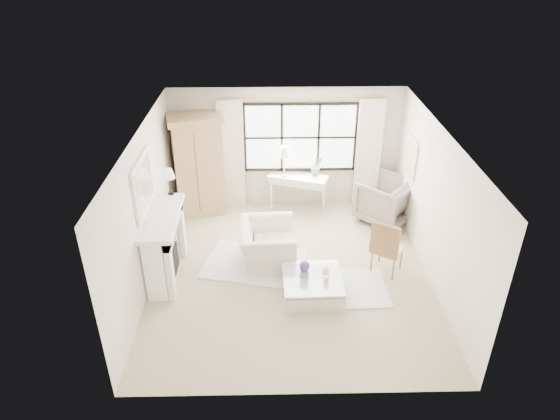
# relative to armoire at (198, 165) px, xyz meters

# --- Properties ---
(floor) EXTENTS (5.50, 5.50, 0.00)m
(floor) POSITION_rel_armoire_xyz_m (1.89, -2.36, -1.14)
(floor) COLOR #BDAD8C
(floor) RESTS_ON ground
(ceiling) EXTENTS (5.50, 5.50, 0.00)m
(ceiling) POSITION_rel_armoire_xyz_m (1.89, -2.36, 1.56)
(ceiling) COLOR white
(ceiling) RESTS_ON ground
(wall_back) EXTENTS (5.00, 0.00, 5.00)m
(wall_back) POSITION_rel_armoire_xyz_m (1.89, 0.39, 0.21)
(wall_back) COLOR beige
(wall_back) RESTS_ON ground
(wall_front) EXTENTS (5.00, 0.00, 5.00)m
(wall_front) POSITION_rel_armoire_xyz_m (1.89, -5.11, 0.21)
(wall_front) COLOR beige
(wall_front) RESTS_ON ground
(wall_left) EXTENTS (0.00, 5.50, 5.50)m
(wall_left) POSITION_rel_armoire_xyz_m (-0.61, -2.36, 0.21)
(wall_left) COLOR silver
(wall_left) RESTS_ON ground
(wall_right) EXTENTS (0.00, 5.50, 5.50)m
(wall_right) POSITION_rel_armoire_xyz_m (4.39, -2.36, 0.21)
(wall_right) COLOR white
(wall_right) RESTS_ON ground
(window_pane) EXTENTS (2.40, 0.02, 1.50)m
(window_pane) POSITION_rel_armoire_xyz_m (2.19, 0.37, 0.46)
(window_pane) COLOR white
(window_pane) RESTS_ON wall_back
(window_frame) EXTENTS (2.50, 0.04, 1.50)m
(window_frame) POSITION_rel_armoire_xyz_m (2.19, 0.36, 0.46)
(window_frame) COLOR black
(window_frame) RESTS_ON wall_back
(curtain_rod) EXTENTS (3.30, 0.04, 0.04)m
(curtain_rod) POSITION_rel_armoire_xyz_m (2.19, 0.31, 1.33)
(curtain_rod) COLOR #A8833A
(curtain_rod) RESTS_ON wall_back
(curtain_left) EXTENTS (0.55, 0.10, 2.47)m
(curtain_left) POSITION_rel_armoire_xyz_m (0.69, 0.29, 0.10)
(curtain_left) COLOR beige
(curtain_left) RESTS_ON ground
(curtain_right) EXTENTS (0.55, 0.10, 2.47)m
(curtain_right) POSITION_rel_armoire_xyz_m (3.69, 0.29, 0.10)
(curtain_right) COLOR white
(curtain_right) RESTS_ON ground
(fireplace) EXTENTS (0.58, 1.66, 1.26)m
(fireplace) POSITION_rel_armoire_xyz_m (-0.38, -2.36, -0.49)
(fireplace) COLOR white
(fireplace) RESTS_ON ground
(mirror_frame) EXTENTS (0.05, 1.15, 0.95)m
(mirror_frame) POSITION_rel_armoire_xyz_m (-0.58, -2.36, 0.70)
(mirror_frame) COLOR white
(mirror_frame) RESTS_ON wall_left
(mirror_glass) EXTENTS (0.02, 1.00, 0.80)m
(mirror_glass) POSITION_rel_armoire_xyz_m (-0.55, -2.36, 0.70)
(mirror_glass) COLOR silver
(mirror_glass) RESTS_ON wall_left
(art_frame) EXTENTS (0.04, 0.62, 0.82)m
(art_frame) POSITION_rel_armoire_xyz_m (4.36, -0.66, 0.41)
(art_frame) COLOR white
(art_frame) RESTS_ON wall_right
(art_canvas) EXTENTS (0.01, 0.52, 0.72)m
(art_canvas) POSITION_rel_armoire_xyz_m (4.34, -0.66, 0.41)
(art_canvas) COLOR beige
(art_canvas) RESTS_ON wall_right
(mantel_lamp) EXTENTS (0.22, 0.22, 0.51)m
(mantel_lamp) POSITION_rel_armoire_xyz_m (-0.30, -1.57, 0.51)
(mantel_lamp) COLOR black
(mantel_lamp) RESTS_ON fireplace
(armoire) EXTENTS (1.26, 0.95, 2.24)m
(armoire) POSITION_rel_armoire_xyz_m (0.00, 0.00, 0.00)
(armoire) COLOR tan
(armoire) RESTS_ON floor
(console_table) EXTENTS (1.38, 0.85, 0.80)m
(console_table) POSITION_rel_armoire_xyz_m (2.14, 0.12, -0.74)
(console_table) COLOR white
(console_table) RESTS_ON floor
(console_lamp) EXTENTS (0.28, 0.28, 0.69)m
(console_lamp) POSITION_rel_armoire_xyz_m (1.84, 0.13, 0.22)
(console_lamp) COLOR #BA8540
(console_lamp) RESTS_ON console_table
(orchid_plant) EXTENTS (0.25, 0.21, 0.45)m
(orchid_plant) POSITION_rel_armoire_xyz_m (2.55, 0.12, -0.11)
(orchid_plant) COLOR #5F7951
(orchid_plant) RESTS_ON console_table
(side_table) EXTENTS (0.40, 0.40, 0.51)m
(side_table) POSITION_rel_armoire_xyz_m (1.78, -1.21, -0.81)
(side_table) COLOR white
(side_table) RESTS_ON floor
(rug_left) EXTENTS (2.08, 1.69, 0.03)m
(rug_left) POSITION_rel_armoire_xyz_m (1.23, -2.07, -1.12)
(rug_left) COLOR silver
(rug_left) RESTS_ON floor
(rug_right) EXTENTS (1.50, 1.15, 0.03)m
(rug_right) POSITION_rel_armoire_xyz_m (2.83, -2.85, -1.13)
(rug_right) COLOR silver
(rug_right) RESTS_ON floor
(club_armchair) EXTENTS (1.05, 1.19, 0.75)m
(club_armchair) POSITION_rel_armoire_xyz_m (1.47, -1.96, -0.76)
(club_armchair) COLOR silver
(club_armchair) RESTS_ON floor
(wingback_chair) EXTENTS (1.47, 1.47, 0.96)m
(wingback_chair) POSITION_rel_armoire_xyz_m (4.01, -0.48, -0.66)
(wingback_chair) COLOR gray
(wingback_chair) RESTS_ON floor
(french_chair) EXTENTS (0.67, 0.67, 1.08)m
(french_chair) POSITION_rel_armoire_xyz_m (3.65, -2.33, -0.83)
(french_chair) COLOR #9D6B41
(french_chair) RESTS_ON floor
(coffee_table) EXTENTS (1.03, 1.03, 0.38)m
(coffee_table) POSITION_rel_armoire_xyz_m (2.24, -3.01, -0.96)
(coffee_table) COLOR white
(coffee_table) RESTS_ON floor
(planter_box) EXTENTS (0.15, 0.15, 0.11)m
(planter_box) POSITION_rel_armoire_xyz_m (2.10, -2.95, -0.71)
(planter_box) COLOR gray
(planter_box) RESTS_ON coffee_table
(planter_flowers) EXTENTS (0.18, 0.18, 0.18)m
(planter_flowers) POSITION_rel_armoire_xyz_m (2.10, -2.95, -0.56)
(planter_flowers) COLOR #5C2F77
(planter_flowers) RESTS_ON planter_box
(pillar_candle) EXTENTS (0.09, 0.09, 0.12)m
(pillar_candle) POSITION_rel_armoire_xyz_m (2.45, -3.14, -0.70)
(pillar_candle) COLOR beige
(pillar_candle) RESTS_ON coffee_table
(coffee_vase) EXTENTS (0.14, 0.14, 0.14)m
(coffee_vase) POSITION_rel_armoire_xyz_m (2.47, -2.87, -0.69)
(coffee_vase) COLOR silver
(coffee_vase) RESTS_ON coffee_table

